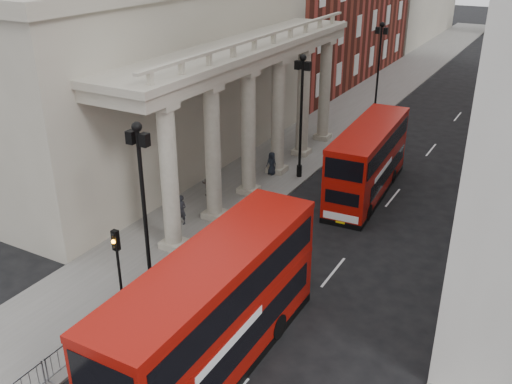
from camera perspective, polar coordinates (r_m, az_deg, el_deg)
ground at (r=24.73m, az=-15.20°, el=-15.01°), size 260.00×260.00×0.00m
sidewalk_west at (r=48.79m, az=6.80°, el=6.06°), size 6.00×140.00×0.12m
kerb at (r=47.82m, az=10.06°, el=5.48°), size 0.20×140.00×0.14m
portico_building at (r=40.80m, az=-9.57°, el=10.90°), size 9.00×28.00×12.00m
lamp_post_south at (r=24.93m, az=-11.19°, el=-0.84°), size 1.05×0.44×8.32m
lamp_post_mid at (r=37.67m, az=4.56°, el=8.31°), size 1.05×0.44×8.32m
lamp_post_north at (r=52.24m, az=12.18°, el=12.45°), size 1.05×0.44×8.32m
traffic_light at (r=24.40m, az=-13.68°, el=-6.50°), size 0.28×0.33×4.30m
crowd_barriers at (r=25.77m, az=-12.52°, el=-11.00°), size 0.50×18.75×1.10m
bus_near at (r=21.63m, az=-4.17°, el=-11.78°), size 2.87×11.62×5.01m
bus_far at (r=36.67m, az=11.15°, el=3.24°), size 3.12×10.58×4.51m
pedestrian_a at (r=32.74m, az=-7.46°, el=-1.78°), size 0.65×0.44×1.75m
pedestrian_b at (r=36.09m, az=-4.80°, el=0.86°), size 0.99×0.90×1.66m
pedestrian_c at (r=39.22m, az=1.58°, el=2.89°), size 0.87×0.66×1.61m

